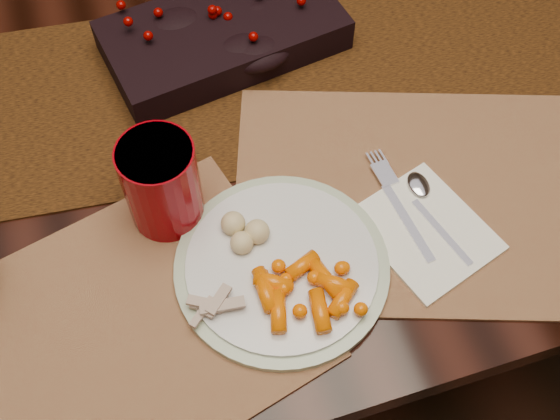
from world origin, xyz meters
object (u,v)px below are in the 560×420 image
object	(u,v)px
mashed_potatoes	(251,223)
red_cup	(162,183)
turkey_shreds	(207,302)
placemat_main	(416,195)
napkin	(425,231)
centerpiece	(223,31)
baby_carrots	(301,292)
dining_table	(242,218)
dinner_plate	(282,266)

from	to	relation	value
mashed_potatoes	red_cup	xyz separation A→B (m)	(-0.09, 0.07, 0.03)
red_cup	turkey_shreds	bearing A→B (deg)	-84.22
turkey_shreds	placemat_main	bearing A→B (deg)	14.28
turkey_shreds	napkin	xyz separation A→B (m)	(0.29, 0.02, -0.02)
centerpiece	baby_carrots	xyz separation A→B (m)	(-0.02, -0.43, -0.01)
centerpiece	red_cup	xyz separation A→B (m)	(-0.14, -0.26, 0.03)
dining_table	baby_carrots	distance (m)	0.54
turkey_shreds	napkin	world-z (taller)	turkey_shreds
dining_table	red_cup	size ratio (longest dim) A/B	14.04
dining_table	centerpiece	xyz separation A→B (m)	(0.01, 0.07, 0.41)
centerpiece	red_cup	size ratio (longest dim) A/B	2.68
placemat_main	turkey_shreds	xyz separation A→B (m)	(-0.30, -0.08, 0.02)
baby_carrots	napkin	distance (m)	0.19
placemat_main	napkin	distance (m)	0.06
centerpiece	turkey_shreds	xyz separation A→B (m)	(-0.13, -0.41, -0.01)
dining_table	baby_carrots	size ratio (longest dim) A/B	17.57
napkin	dinner_plate	bearing A→B (deg)	160.42
mashed_potatoes	red_cup	size ratio (longest dim) A/B	0.55
turkey_shreds	red_cup	xyz separation A→B (m)	(-0.02, 0.15, 0.04)
centerpiece	placemat_main	size ratio (longest dim) A/B	0.72
dinner_plate	napkin	distance (m)	0.19
centerpiece	napkin	distance (m)	0.42
dinner_plate	baby_carrots	xyz separation A→B (m)	(0.01, -0.05, 0.02)
placemat_main	napkin	world-z (taller)	napkin
mashed_potatoes	red_cup	world-z (taller)	red_cup
baby_carrots	mashed_potatoes	distance (m)	0.11
placemat_main	baby_carrots	size ratio (longest dim) A/B	4.64
centerpiece	dining_table	bearing A→B (deg)	-98.98
centerpiece	dinner_plate	xyz separation A→B (m)	(-0.03, -0.38, -0.03)
centerpiece	mashed_potatoes	world-z (taller)	centerpiece
dinner_plate	red_cup	bearing A→B (deg)	132.80
centerpiece	placemat_main	world-z (taller)	centerpiece
napkin	centerpiece	bearing A→B (deg)	94.12
dining_table	turkey_shreds	bearing A→B (deg)	-109.35
dining_table	napkin	world-z (taller)	napkin
centerpiece	baby_carrots	size ratio (longest dim) A/B	3.35
turkey_shreds	centerpiece	bearing A→B (deg)	72.42
placemat_main	turkey_shreds	bearing A→B (deg)	-146.89
baby_carrots	red_cup	world-z (taller)	red_cup
baby_carrots	napkin	xyz separation A→B (m)	(0.18, 0.04, -0.02)
dinner_plate	mashed_potatoes	bearing A→B (deg)	112.40
dining_table	placemat_main	bearing A→B (deg)	-54.86
placemat_main	mashed_potatoes	size ratio (longest dim) A/B	6.72
red_cup	placemat_main	bearing A→B (deg)	-12.97
centerpiece	baby_carrots	bearing A→B (deg)	-92.88
dinner_plate	turkey_shreds	size ratio (longest dim) A/B	3.82
dinner_plate	mashed_potatoes	world-z (taller)	mashed_potatoes
mashed_potatoes	dinner_plate	bearing A→B (deg)	-67.60
mashed_potatoes	turkey_shreds	xyz separation A→B (m)	(-0.08, -0.08, -0.01)
dining_table	mashed_potatoes	size ratio (longest dim) A/B	25.45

